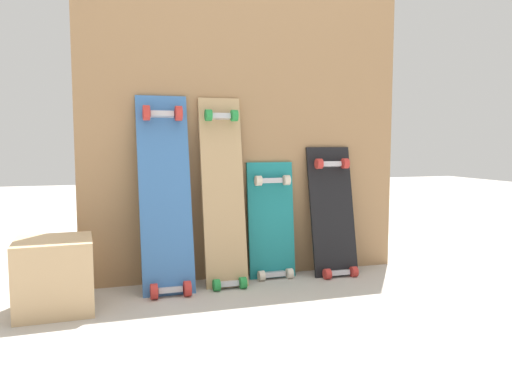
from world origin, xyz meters
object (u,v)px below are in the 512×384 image
skateboard_natural (224,199)px  skateboard_black (333,218)px  skateboard_teal (272,227)px  wooden_crate (55,275)px  skateboard_blue (166,201)px

skateboard_natural → skateboard_black: skateboard_natural is taller
skateboard_teal → skateboard_black: skateboard_black is taller
skateboard_natural → skateboard_black: size_ratio=1.32×
skateboard_natural → wooden_crate: bearing=-167.0°
skateboard_blue → skateboard_teal: bearing=7.7°
skateboard_blue → skateboard_natural: (0.27, 0.02, -0.00)m
skateboard_blue → skateboard_black: (0.83, 0.03, -0.12)m
skateboard_natural → skateboard_blue: bearing=-175.6°
skateboard_teal → wooden_crate: (-0.97, -0.22, -0.10)m
skateboard_blue → skateboard_teal: size_ratio=1.48×
skateboard_natural → skateboard_teal: 0.30m
skateboard_black → wooden_crate: size_ratio=2.48×
wooden_crate → skateboard_natural: bearing=13.0°
skateboard_natural → skateboard_teal: (0.25, 0.05, -0.15)m
skateboard_blue → skateboard_black: 0.84m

